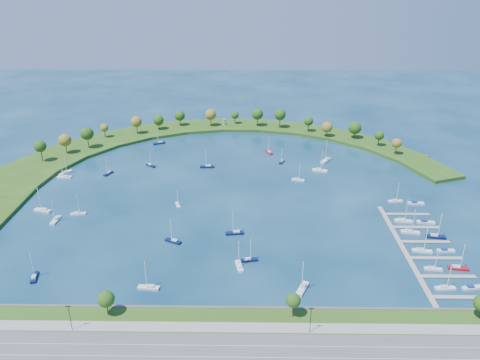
{
  "coord_description": "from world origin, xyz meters",
  "views": [
    {
      "loc": [
        8.34,
        -238.29,
        112.48
      ],
      "look_at": [
        5.0,
        5.0,
        4.0
      ],
      "focal_mm": 35.17,
      "sensor_mm": 36.0,
      "label": 1
    }
  ],
  "objects_px": {
    "moored_boat_21": "(78,213)",
    "moored_boat_12": "(235,232)",
    "moored_boat_20": "(108,173)",
    "docked_boat_7": "(436,236)",
    "moored_boat_17": "(239,266)",
    "moored_boat_19": "(178,204)",
    "moored_boat_5": "(149,287)",
    "moored_boat_13": "(56,220)",
    "moored_boat_6": "(282,161)",
    "docked_boat_3": "(458,267)",
    "moored_boat_2": "(151,165)",
    "moored_boat_18": "(64,177)",
    "harbor_tower": "(224,122)",
    "dock_system": "(420,250)",
    "docked_boat_0": "(445,287)",
    "docked_boat_10": "(395,201)",
    "moored_boat_15": "(173,240)",
    "moored_boat_3": "(269,152)",
    "moored_boat_8": "(326,160)",
    "docked_boat_2": "(433,268)",
    "moored_boat_10": "(66,172)",
    "docked_boat_5": "(446,251)",
    "docked_boat_6": "(410,231)",
    "docked_boat_4": "(422,250)",
    "docked_boat_8": "(403,220)",
    "moored_boat_16": "(207,166)",
    "moored_boat_14": "(302,288)",
    "docked_boat_11": "(416,203)",
    "moored_boat_1": "(249,259)",
    "docked_boat_9": "(425,222)",
    "moored_boat_7": "(159,143)",
    "docked_boat_1": "(472,288)",
    "moored_boat_0": "(34,276)"
  },
  "relations": [
    {
      "from": "moored_boat_10",
      "to": "docked_boat_10",
      "type": "relative_size",
      "value": 1.16
    },
    {
      "from": "moored_boat_0",
      "to": "docked_boat_7",
      "type": "height_order",
      "value": "docked_boat_7"
    },
    {
      "from": "moored_boat_21",
      "to": "moored_boat_12",
      "type": "bearing_deg",
      "value": -24.06
    },
    {
      "from": "moored_boat_3",
      "to": "docked_boat_5",
      "type": "height_order",
      "value": "moored_boat_3"
    },
    {
      "from": "moored_boat_10",
      "to": "docked_boat_3",
      "type": "relative_size",
      "value": 1.07
    },
    {
      "from": "moored_boat_15",
      "to": "moored_boat_21",
      "type": "relative_size",
      "value": 1.04
    },
    {
      "from": "moored_boat_1",
      "to": "docked_boat_2",
      "type": "distance_m",
      "value": 75.81
    },
    {
      "from": "moored_boat_6",
      "to": "docked_boat_1",
      "type": "xyz_separation_m",
      "value": [
        64.64,
        -130.25,
        -0.28
      ]
    },
    {
      "from": "docked_boat_4",
      "to": "docked_boat_6",
      "type": "relative_size",
      "value": 0.97
    },
    {
      "from": "harbor_tower",
      "to": "dock_system",
      "type": "xyz_separation_m",
      "value": [
        94.07,
        -177.09,
        -4.05
      ]
    },
    {
      "from": "moored_boat_12",
      "to": "harbor_tower",
      "type": "bearing_deg",
      "value": -92.82
    },
    {
      "from": "dock_system",
      "to": "moored_boat_15",
      "type": "distance_m",
      "value": 109.88
    },
    {
      "from": "docked_boat_4",
      "to": "docked_boat_11",
      "type": "bearing_deg",
      "value": 84.75
    },
    {
      "from": "moored_boat_3",
      "to": "moored_boat_5",
      "type": "height_order",
      "value": "moored_boat_5"
    },
    {
      "from": "moored_boat_20",
      "to": "moored_boat_18",
      "type": "bearing_deg",
      "value": -53.87
    },
    {
      "from": "docked_boat_5",
      "to": "docked_boat_9",
      "type": "relative_size",
      "value": 0.89
    },
    {
      "from": "moored_boat_5",
      "to": "moored_boat_13",
      "type": "xyz_separation_m",
      "value": [
        -56.03,
        52.94,
        0.01
      ]
    },
    {
      "from": "dock_system",
      "to": "moored_boat_2",
      "type": "bearing_deg",
      "value": 145.09
    },
    {
      "from": "moored_boat_12",
      "to": "docked_boat_10",
      "type": "bearing_deg",
      "value": -164.85
    },
    {
      "from": "moored_boat_1",
      "to": "moored_boat_18",
      "type": "xyz_separation_m",
      "value": [
        -109.35,
        85.84,
        0.04
      ]
    },
    {
      "from": "docked_boat_7",
      "to": "docked_boat_9",
      "type": "bearing_deg",
      "value": 99.89
    },
    {
      "from": "moored_boat_16",
      "to": "docked_boat_3",
      "type": "height_order",
      "value": "moored_boat_16"
    },
    {
      "from": "moored_boat_7",
      "to": "moored_boat_17",
      "type": "distance_m",
      "value": 162.75
    },
    {
      "from": "moored_boat_12",
      "to": "moored_boat_15",
      "type": "bearing_deg",
      "value": 8.16
    },
    {
      "from": "moored_boat_20",
      "to": "docked_boat_7",
      "type": "distance_m",
      "value": 185.38
    },
    {
      "from": "moored_boat_6",
      "to": "docked_boat_3",
      "type": "distance_m",
      "value": 133.79
    },
    {
      "from": "moored_boat_2",
      "to": "docked_boat_6",
      "type": "bearing_deg",
      "value": 8.25
    },
    {
      "from": "docked_boat_2",
      "to": "moored_boat_20",
      "type": "bearing_deg",
      "value": 156.22
    },
    {
      "from": "moored_boat_1",
      "to": "docked_boat_5",
      "type": "height_order",
      "value": "moored_boat_1"
    },
    {
      "from": "docked_boat_2",
      "to": "moored_boat_18",
      "type": "bearing_deg",
      "value": 161.19
    },
    {
      "from": "moored_boat_8",
      "to": "docked_boat_11",
      "type": "distance_m",
      "value": 71.45
    },
    {
      "from": "moored_boat_2",
      "to": "moored_boat_18",
      "type": "relative_size",
      "value": 0.88
    },
    {
      "from": "moored_boat_6",
      "to": "moored_boat_20",
      "type": "distance_m",
      "value": 108.22
    },
    {
      "from": "docked_boat_4",
      "to": "docked_boat_11",
      "type": "relative_size",
      "value": 1.44
    },
    {
      "from": "moored_boat_16",
      "to": "moored_boat_17",
      "type": "relative_size",
      "value": 1.06
    },
    {
      "from": "moored_boat_13",
      "to": "moored_boat_14",
      "type": "relative_size",
      "value": 0.94
    },
    {
      "from": "moored_boat_3",
      "to": "docked_boat_9",
      "type": "relative_size",
      "value": 1.33
    },
    {
      "from": "docked_boat_3",
      "to": "moored_boat_21",
      "type": "bearing_deg",
      "value": 174.53
    },
    {
      "from": "docked_boat_3",
      "to": "docked_boat_11",
      "type": "distance_m",
      "value": 59.1
    },
    {
      "from": "moored_boat_2",
      "to": "moored_boat_10",
      "type": "height_order",
      "value": "moored_boat_10"
    },
    {
      "from": "moored_boat_1",
      "to": "docked_boat_4",
      "type": "xyz_separation_m",
      "value": [
        75.59,
        7.95,
        0.04
      ]
    },
    {
      "from": "docked_boat_4",
      "to": "docked_boat_6",
      "type": "distance_m",
      "value": 16.19
    },
    {
      "from": "moored_boat_17",
      "to": "moored_boat_19",
      "type": "distance_m",
      "value": 64.82
    },
    {
      "from": "harbor_tower",
      "to": "docked_boat_3",
      "type": "xyz_separation_m",
      "value": [
        104.79,
        -191.3,
        -3.5
      ]
    },
    {
      "from": "moored_boat_18",
      "to": "moored_boat_14",
      "type": "bearing_deg",
      "value": 139.03
    },
    {
      "from": "moored_boat_12",
      "to": "docked_boat_8",
      "type": "height_order",
      "value": "docked_boat_8"
    },
    {
      "from": "dock_system",
      "to": "moored_boat_10",
      "type": "height_order",
      "value": "moored_boat_10"
    },
    {
      "from": "docked_boat_0",
      "to": "docked_boat_10",
      "type": "height_order",
      "value": "docked_boat_0"
    },
    {
      "from": "moored_boat_3",
      "to": "moored_boat_8",
      "type": "relative_size",
      "value": 0.8
    },
    {
      "from": "docked_boat_2",
      "to": "moored_boat_3",
      "type": "bearing_deg",
      "value": 122.04
    }
  ]
}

